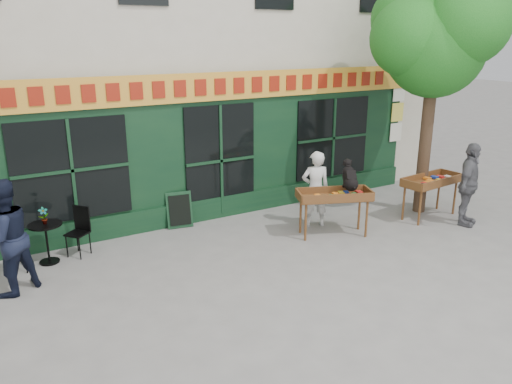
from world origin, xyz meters
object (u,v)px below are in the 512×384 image
Objects in this scene: dog at (350,174)px; book_cart_right at (431,183)px; man_right at (469,185)px; book_cart_center at (334,198)px; man_left at (5,238)px; bistro_table at (46,235)px; woman at (315,189)px.

dog reaches higher than book_cart_right.
man_right is (2.58, -0.95, -0.36)m from dog.
book_cart_center is 2.64m from book_cart_right.
book_cart_right is 8.79m from man_left.
man_right is at bearing 1.37° from dog.
man_right is 8.74m from bistro_table.
woman is (-0.35, 0.70, -0.45)m from dog.
book_cart_center is 1.05× the size of book_cart_right.
dog is at bearing 138.23° from woman.
woman is (0.00, 0.65, 0.02)m from book_cart_center.
man_right is at bearing -73.50° from book_cart_right.
man_left is (-6.11, 0.03, 0.12)m from woman.
man_left reaches higher than book_cart_right.
woman is at bearing 138.23° from dog.
dog is 0.39× the size of book_cart_right.
dog reaches higher than bistro_table.
woman is at bearing 150.43° from man_left.
man_right is at bearing 2.75° from book_cart_center.
dog is at bearing 144.26° from man_left.
book_cart_center is 0.84× the size of man_left.
book_cart_right is 0.81m from man_right.
dog is 6.51m from man_left.
book_cart_right is at bearing 86.50° from man_right.
bistro_table is (-8.34, 2.58, -0.38)m from man_right.
woman is 1.09× the size of book_cart_right.
man_right reaches higher than dog.
woman is at bearing -9.77° from bistro_table.
book_cart_center and book_cart_right have the same top height.
woman reaches higher than book_cart_center.
man_left is at bearing -164.79° from dog.
book_cart_center is 0.59m from dog.
man_left is (-9.04, 1.68, 0.03)m from man_right.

